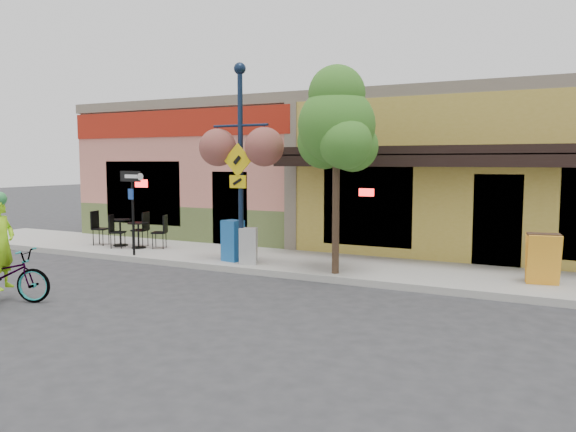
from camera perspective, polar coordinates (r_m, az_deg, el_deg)
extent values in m
plane|color=#2D2D30|center=(12.27, -2.68, -6.65)|extent=(90.00, 90.00, 0.00)
cube|color=#9E9B93|center=(13.99, 1.37, -4.81)|extent=(24.00, 3.00, 0.15)
cube|color=#A8A59E|center=(12.72, -1.45, -5.85)|extent=(24.00, 0.12, 0.15)
imported|color=maroon|center=(11.68, -27.10, -5.40)|extent=(1.99, 1.30, 0.99)
imported|color=#ABFF1A|center=(11.59, -27.03, -3.73)|extent=(0.60, 0.72, 1.69)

